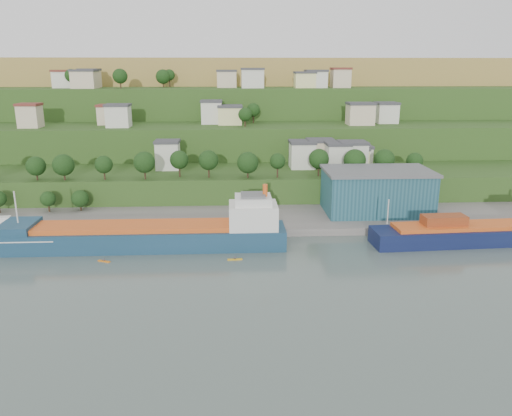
{
  "coord_description": "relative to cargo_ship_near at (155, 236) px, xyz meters",
  "views": [
    {
      "loc": [
        7.54,
        -109.83,
        42.97
      ],
      "look_at": [
        13.79,
        15.0,
        8.05
      ],
      "focal_mm": 35.0,
      "sensor_mm": 36.0,
      "label": 1
    }
  ],
  "objects": [
    {
      "name": "cargo_ship_far",
      "position": [
        83.79,
        -0.78,
        -0.5
      ],
      "size": [
        54.88,
        12.01,
        14.8
      ],
      "rotation": [
        0.0,
        0.0,
        0.05
      ],
      "color": "#0D1339",
      "rests_on": "ground"
    },
    {
      "name": "ground",
      "position": [
        11.63,
        -8.67,
        -2.84
      ],
      "size": [
        500.0,
        500.0,
        0.0
      ],
      "primitive_type": "plane",
      "color": "#4D5D58",
      "rests_on": "ground"
    },
    {
      "name": "pebble_beach",
      "position": [
        -43.37,
        13.33,
        -2.84
      ],
      "size": [
        40.0,
        18.0,
        2.4
      ],
      "primitive_type": "cube",
      "color": "slate",
      "rests_on": "ground"
    },
    {
      "name": "dinghy",
      "position": [
        -33.31,
        9.18,
        -1.25
      ],
      "size": [
        4.18,
        2.52,
        0.79
      ],
      "primitive_type": "cube",
      "rotation": [
        0.0,
        0.0,
        0.28
      ],
      "color": "silver",
      "rests_on": "pebble_beach"
    },
    {
      "name": "cargo_ship_near",
      "position": [
        0.0,
        0.0,
        0.0
      ],
      "size": [
        69.15,
        11.18,
        17.78
      ],
      "rotation": [
        0.0,
        0.0,
        0.0
      ],
      "color": "#14374D",
      "rests_on": "ground"
    },
    {
      "name": "kayak_yellow",
      "position": [
        19.69,
        -9.63,
        -2.58
      ],
      "size": [
        3.47,
        0.74,
        0.86
      ],
      "rotation": [
        0.0,
        0.0,
        0.04
      ],
      "color": "gold",
      "rests_on": "ground"
    },
    {
      "name": "warehouse",
      "position": [
        61.72,
        21.96,
        5.6
      ],
      "size": [
        31.1,
        19.17,
        12.8
      ],
      "rotation": [
        0.0,
        0.0,
        -0.01
      ],
      "color": "#1B4653",
      "rests_on": "quay"
    },
    {
      "name": "quay",
      "position": [
        31.63,
        19.33,
        -2.84
      ],
      "size": [
        220.0,
        26.0,
        4.0
      ],
      "primitive_type": "cube",
      "color": "slate",
      "rests_on": "ground"
    },
    {
      "name": "kayak_orange",
      "position": [
        -10.55,
        -9.24,
        -2.61
      ],
      "size": [
        3.12,
        1.7,
        0.79
      ],
      "rotation": [
        0.0,
        0.0,
        -0.39
      ],
      "color": "orange",
      "rests_on": "ground"
    },
    {
      "name": "hillside",
      "position": [
        11.66,
        160.04,
        -2.76
      ],
      "size": [
        360.0,
        210.92,
        96.0
      ],
      "color": "#284719",
      "rests_on": "ground"
    }
  ]
}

